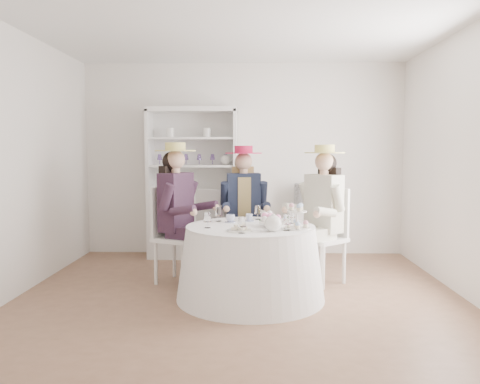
{
  "coord_description": "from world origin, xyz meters",
  "views": [
    {
      "loc": [
        0.13,
        -4.67,
        1.47
      ],
      "look_at": [
        0.0,
        0.1,
        1.05
      ],
      "focal_mm": 35.0,
      "sensor_mm": 36.0,
      "label": 1
    }
  ],
  "objects": [
    {
      "name": "ground",
      "position": [
        0.0,
        0.0,
        0.0
      ],
      "size": [
        4.5,
        4.5,
        0.0
      ],
      "primitive_type": "plane",
      "color": "brown",
      "rests_on": "ground"
    },
    {
      "name": "ceiling",
      "position": [
        0.0,
        0.0,
        2.7
      ],
      "size": [
        4.5,
        4.5,
        0.0
      ],
      "primitive_type": "plane",
      "rotation": [
        3.14,
        0.0,
        0.0
      ],
      "color": "white",
      "rests_on": "wall_back"
    },
    {
      "name": "wall_back",
      "position": [
        0.0,
        2.0,
        1.35
      ],
      "size": [
        4.5,
        0.0,
        4.5
      ],
      "primitive_type": "plane",
      "rotation": [
        1.57,
        0.0,
        0.0
      ],
      "color": "white",
      "rests_on": "ground"
    },
    {
      "name": "wall_front",
      "position": [
        0.0,
        -2.0,
        1.35
      ],
      "size": [
        4.5,
        0.0,
        4.5
      ],
      "primitive_type": "plane",
      "rotation": [
        -1.57,
        0.0,
        0.0
      ],
      "color": "white",
      "rests_on": "ground"
    },
    {
      "name": "wall_left",
      "position": [
        -2.25,
        0.0,
        1.35
      ],
      "size": [
        0.0,
        4.5,
        4.5
      ],
      "primitive_type": "plane",
      "rotation": [
        1.57,
        0.0,
        1.57
      ],
      "color": "white",
      "rests_on": "ground"
    },
    {
      "name": "wall_right",
      "position": [
        2.25,
        0.0,
        1.35
      ],
      "size": [
        0.0,
        4.5,
        4.5
      ],
      "primitive_type": "plane",
      "rotation": [
        1.57,
        0.0,
        -1.57
      ],
      "color": "white",
      "rests_on": "ground"
    },
    {
      "name": "tea_table",
      "position": [
        0.11,
        -0.09,
        0.36
      ],
      "size": [
        1.47,
        1.47,
        0.73
      ],
      "rotation": [
        0.0,
        0.0,
        -0.32
      ],
      "color": "white",
      "rests_on": "ground"
    },
    {
      "name": "hutch",
      "position": [
        -0.69,
        1.77,
        0.73
      ],
      "size": [
        1.26,
        0.58,
        2.06
      ],
      "rotation": [
        0.0,
        0.0,
        -0.1
      ],
      "color": "silver",
      "rests_on": "ground"
    },
    {
      "name": "side_table",
      "position": [
        0.86,
        1.7,
        0.35
      ],
      "size": [
        0.51,
        0.51,
        0.7
      ],
      "primitive_type": "cube",
      "rotation": [
        0.0,
        0.0,
        -0.14
      ],
      "color": "silver",
      "rests_on": "ground"
    },
    {
      "name": "hatbox",
      "position": [
        0.86,
        1.7,
        0.86
      ],
      "size": [
        0.37,
        0.37,
        0.32
      ],
      "primitive_type": "cylinder",
      "rotation": [
        0.0,
        0.0,
        -0.18
      ],
      "color": "black",
      "rests_on": "side_table"
    },
    {
      "name": "guest_left",
      "position": [
        -0.69,
        0.44,
        0.88
      ],
      "size": [
        0.66,
        0.6,
        1.56
      ],
      "rotation": [
        0.0,
        0.0,
        1.13
      ],
      "color": "silver",
      "rests_on": "ground"
    },
    {
      "name": "guest_mid",
      "position": [
        0.02,
        0.87,
        0.87
      ],
      "size": [
        0.57,
        0.59,
        1.53
      ],
      "rotation": [
        0.0,
        0.0,
        0.12
      ],
      "color": "silver",
      "rests_on": "ground"
    },
    {
      "name": "guest_right",
      "position": [
        0.9,
        0.47,
        0.87
      ],
      "size": [
        0.66,
        0.64,
        1.54
      ],
      "rotation": [
        0.0,
        0.0,
        -0.86
      ],
      "color": "silver",
      "rests_on": "ground"
    },
    {
      "name": "spare_chair",
      "position": [
        -0.35,
        1.17,
        0.53
      ],
      "size": [
        0.52,
        0.52,
        0.99
      ],
      "rotation": [
        0.0,
        0.0,
        2.8
      ],
      "color": "silver",
      "rests_on": "ground"
    },
    {
      "name": "teacup_a",
      "position": [
        -0.1,
        0.11,
        0.77
      ],
      "size": [
        0.1,
        0.1,
        0.07
      ],
      "primitive_type": "imported",
      "rotation": [
        0.0,
        0.0,
        0.0
      ],
      "color": "white",
      "rests_on": "tea_table"
    },
    {
      "name": "teacup_b",
      "position": [
        0.09,
        0.2,
        0.77
      ],
      "size": [
        0.08,
        0.08,
        0.07
      ],
      "primitive_type": "imported",
      "rotation": [
        0.0,
        0.0,
        0.03
      ],
      "color": "white",
      "rests_on": "tea_table"
    },
    {
      "name": "teacup_c",
      "position": [
        0.32,
        0.12,
        0.77
      ],
      "size": [
        0.11,
        0.11,
        0.07
      ],
      "primitive_type": "imported",
      "rotation": [
        0.0,
        0.0,
        0.3
      ],
      "color": "white",
      "rests_on": "tea_table"
    },
    {
      "name": "flower_bowl",
      "position": [
        0.32,
        -0.17,
        0.76
      ],
      "size": [
        0.25,
        0.25,
        0.05
      ],
      "primitive_type": "imported",
      "rotation": [
        0.0,
        0.0,
        0.21
      ],
      "color": "white",
      "rests_on": "tea_table"
    },
    {
      "name": "flower_arrangement",
      "position": [
        0.3,
        -0.07,
        0.81
      ],
      "size": [
        0.17,
        0.17,
        0.06
      ],
      "rotation": [
        0.0,
        0.0,
        -0.17
      ],
      "color": "pink",
      "rests_on": "tea_table"
    },
    {
      "name": "table_teapot",
      "position": [
        0.32,
        -0.4,
        0.8
      ],
      "size": [
        0.22,
        0.16,
        0.17
      ],
      "rotation": [
        0.0,
        0.0,
        -0.23
      ],
      "color": "white",
      "rests_on": "tea_table"
    },
    {
      "name": "sandwich_plate",
      "position": [
        0.01,
        -0.41,
        0.75
      ],
      "size": [
        0.24,
        0.24,
        0.05
      ],
      "rotation": [
        0.0,
        0.0,
        -0.36
      ],
      "color": "white",
      "rests_on": "tea_table"
    },
    {
      "name": "cupcake_stand",
      "position": [
        0.55,
        -0.26,
        0.82
      ],
      "size": [
        0.25,
        0.25,
        0.24
      ],
      "rotation": [
        0.0,
        0.0,
        0.37
      ],
      "color": "white",
      "rests_on": "tea_table"
    },
    {
      "name": "stemware_set",
      "position": [
        0.11,
        -0.09,
        0.81
      ],
      "size": [
        0.9,
        0.94,
        0.15
      ],
      "color": "white",
      "rests_on": "tea_table"
    }
  ]
}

